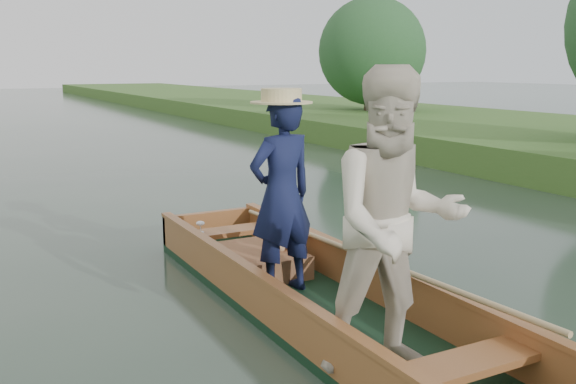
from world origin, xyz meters
name	(u,v)px	position (x,y,z in m)	size (l,w,h in m)	color
ground	(323,319)	(0.00, 0.00, 0.00)	(120.00, 120.00, 0.00)	#283D30
trees_far	(99,41)	(0.24, 8.92, 2.50)	(23.05, 14.16, 4.57)	#47331E
punt	(339,245)	(-0.08, -0.35, 0.73)	(1.26, 5.00, 2.03)	black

